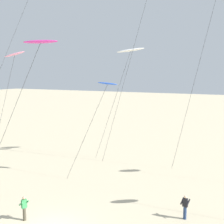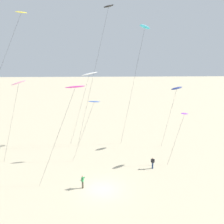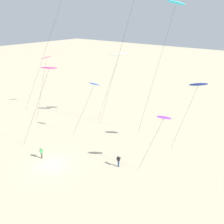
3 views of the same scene
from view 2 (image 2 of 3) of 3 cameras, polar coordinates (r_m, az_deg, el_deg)
ground_plane at (r=33.18m, az=-2.11°, el=-16.48°), size 260.00×260.00×0.00m
kite_cyan at (r=47.18m, az=7.13°, el=17.72°), size 5.33×3.36×20.77m
kite_black at (r=46.86m, az=-0.84°, el=21.62°), size 6.72×4.06×24.09m
kite_pink at (r=40.95m, az=-19.75°, el=5.83°), size 3.84×2.26×12.18m
kite_white at (r=46.45m, az=-4.97°, el=8.23°), size 5.12×2.98×12.75m
kite_yellow at (r=45.82m, az=-19.54°, el=18.99°), size 9.79×5.59×22.32m
kite_blue at (r=39.48m, az=-4.00°, el=2.00°), size 4.33×2.21×9.07m
kite_purple at (r=39.42m, az=15.50°, el=-0.46°), size 3.36×2.17×7.75m
kite_magenta at (r=32.68m, az=-8.10°, el=5.22°), size 5.94×3.24×12.25m
kite_navy at (r=46.24m, az=13.94°, el=5.01°), size 3.87×2.35×10.42m
kite_flyer_nearest at (r=38.19m, az=8.87°, el=-10.88°), size 0.62×0.60×1.67m
kite_flyer_middle at (r=33.14m, az=-6.42°, el=-14.82°), size 0.66×0.67×1.67m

